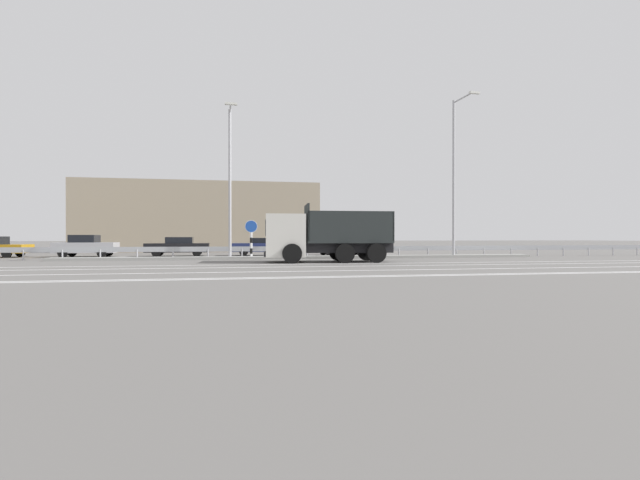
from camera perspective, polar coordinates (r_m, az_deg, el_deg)
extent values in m
plane|color=#605E5B|center=(24.60, -0.46, -2.83)|extent=(320.00, 320.00, 0.00)
cube|color=silver|center=(22.08, 2.14, -3.19)|extent=(56.00, 0.16, 0.01)
cube|color=silver|center=(20.21, 3.28, -3.51)|extent=(56.00, 0.16, 0.01)
cube|color=silver|center=(17.68, 5.22, -4.06)|extent=(56.00, 0.16, 0.01)
cube|color=silver|center=(15.36, 7.61, -4.73)|extent=(56.00, 0.16, 0.01)
cube|color=silver|center=(15.00, 8.04, -4.85)|extent=(56.00, 0.16, 0.01)
cube|color=gray|center=(27.48, -1.46, -2.31)|extent=(30.80, 1.10, 0.18)
cube|color=#9EA0A5|center=(28.33, -1.73, -1.16)|extent=(56.00, 0.04, 0.32)
cylinder|color=#ADADB2|center=(30.91, -34.82, -1.67)|extent=(0.09, 0.09, 0.62)
cylinder|color=#ADADB2|center=(30.08, -31.13, -1.71)|extent=(0.09, 0.09, 0.62)
cylinder|color=#ADADB2|center=(29.38, -27.25, -1.75)|extent=(0.09, 0.09, 0.62)
cylinder|color=#ADADB2|center=(28.82, -23.20, -1.78)|extent=(0.09, 0.09, 0.62)
cylinder|color=#ADADB2|center=(28.40, -19.01, -1.80)|extent=(0.09, 0.09, 0.62)
cylinder|color=#ADADB2|center=(28.15, -14.72, -1.81)|extent=(0.09, 0.09, 0.62)
cylinder|color=#ADADB2|center=(28.05, -10.38, -1.82)|extent=(0.09, 0.09, 0.62)
cylinder|color=#ADADB2|center=(28.12, -6.03, -1.81)|extent=(0.09, 0.09, 0.62)
cylinder|color=#ADADB2|center=(28.34, -1.73, -1.79)|extent=(0.09, 0.09, 0.62)
cylinder|color=#ADADB2|center=(28.72, 2.48, -1.76)|extent=(0.09, 0.09, 0.62)
cylinder|color=#ADADB2|center=(29.26, 6.56, -1.73)|extent=(0.09, 0.09, 0.62)
cylinder|color=#ADADB2|center=(29.93, 10.48, -1.68)|extent=(0.09, 0.09, 0.62)
cylinder|color=#ADADB2|center=(30.74, 14.20, -1.63)|extent=(0.09, 0.09, 0.62)
cylinder|color=#ADADB2|center=(31.67, 17.72, -1.58)|extent=(0.09, 0.09, 0.62)
cylinder|color=#ADADB2|center=(32.72, 21.03, -1.53)|extent=(0.09, 0.09, 0.62)
cylinder|color=#ADADB2|center=(33.86, 24.12, -1.47)|extent=(0.09, 0.09, 0.62)
cylinder|color=#ADADB2|center=(35.10, 27.01, -1.42)|extent=(0.09, 0.09, 0.62)
cylinder|color=#ADADB2|center=(36.42, 29.69, -1.36)|extent=(0.09, 0.09, 0.62)
cylinder|color=#ADADB2|center=(37.82, 32.17, -1.31)|extent=(0.09, 0.09, 0.62)
cylinder|color=#ADADB2|center=(39.28, 34.48, -1.26)|extent=(0.09, 0.09, 0.62)
cylinder|color=#ADADB2|center=(40.80, 36.62, -1.21)|extent=(0.09, 0.09, 0.62)
cube|color=silver|center=(23.59, -4.67, 0.59)|extent=(2.23, 2.54, 2.30)
cube|color=black|center=(23.58, -7.25, 1.57)|extent=(0.15, 2.09, 0.86)
cube|color=black|center=(23.59, -7.33, -1.83)|extent=(0.23, 2.38, 0.24)
cube|color=black|center=(23.98, 3.71, -1.04)|extent=(4.96, 1.61, 0.53)
cube|color=#232828|center=(23.97, 3.71, -0.26)|extent=(4.82, 2.59, 0.12)
cube|color=#232828|center=(22.88, 4.22, 1.87)|extent=(4.69, 0.36, 1.61)
cube|color=#232828|center=(25.08, 3.25, 1.74)|extent=(4.69, 0.36, 1.61)
cube|color=#232828|center=(23.67, -1.77, 2.31)|extent=(0.23, 2.34, 2.01)
cube|color=#232828|center=(24.50, 9.01, 1.77)|extent=(0.23, 2.34, 1.61)
cylinder|color=black|center=(22.42, -3.75, -1.81)|extent=(1.06, 0.38, 1.04)
cylinder|color=black|center=(24.80, -4.04, -1.61)|extent=(1.06, 0.38, 1.04)
cylinder|color=black|center=(22.75, 3.35, -1.78)|extent=(1.06, 0.38, 1.04)
cylinder|color=black|center=(25.09, 2.39, -1.58)|extent=(1.06, 0.38, 1.04)
cylinder|color=black|center=(23.11, 7.53, -1.75)|extent=(1.06, 0.38, 1.04)
cylinder|color=black|center=(25.42, 6.21, -1.56)|extent=(1.06, 0.38, 1.04)
cylinder|color=white|center=(27.18, -9.16, -2.18)|extent=(0.16, 0.16, 0.34)
cylinder|color=black|center=(27.16, -9.16, -1.47)|extent=(0.16, 0.16, 0.34)
cylinder|color=white|center=(27.16, -9.16, -0.75)|extent=(0.16, 0.16, 0.34)
cylinder|color=black|center=(27.15, -9.16, -0.03)|extent=(0.16, 0.16, 0.34)
cylinder|color=white|center=(27.15, -9.16, 0.68)|extent=(0.16, 0.16, 0.34)
cylinder|color=#1E4CB2|center=(27.16, -9.16, 1.81)|extent=(0.73, 0.03, 0.73)
cylinder|color=white|center=(27.16, -9.16, 1.81)|extent=(0.79, 0.02, 0.79)
cylinder|color=#ADADB2|center=(27.47, -11.93, 7.26)|extent=(0.18, 0.18, 9.35)
cylinder|color=#ADADB2|center=(27.45, -11.86, 16.93)|extent=(0.23, 1.93, 0.10)
cube|color=silver|center=(26.50, -11.79, 17.36)|extent=(0.71, 0.25, 0.12)
cylinder|color=#ADADB2|center=(30.75, 17.39, 7.77)|extent=(0.18, 0.18, 10.69)
cylinder|color=#ADADB2|center=(30.93, 18.61, 17.59)|extent=(0.31, 2.30, 0.10)
cube|color=silver|center=(30.00, 19.90, 17.98)|extent=(0.72, 0.26, 0.12)
cylinder|color=black|center=(37.02, -35.09, -1.37)|extent=(0.60, 0.21, 0.60)
cylinder|color=black|center=(35.47, -36.30, -1.44)|extent=(0.60, 0.21, 0.60)
cube|color=#A3A3A8|center=(34.09, -28.69, -0.89)|extent=(3.99, 2.09, 0.72)
cube|color=black|center=(34.11, -28.88, 0.16)|extent=(1.72, 1.75, 0.52)
cylinder|color=black|center=(34.66, -26.35, -1.45)|extent=(0.61, 0.23, 0.60)
cylinder|color=black|center=(32.90, -27.10, -1.55)|extent=(0.61, 0.23, 0.60)
cylinder|color=black|center=(35.31, -30.17, -1.43)|extent=(0.61, 0.23, 0.60)
cylinder|color=black|center=(33.59, -31.10, -1.52)|extent=(0.61, 0.23, 0.60)
cube|color=black|center=(32.71, -18.43, -0.98)|extent=(4.51, 2.02, 0.64)
cube|color=black|center=(32.69, -18.20, -0.02)|extent=(1.94, 1.67, 0.45)
cylinder|color=black|center=(32.04, -21.01, -1.58)|extent=(0.61, 0.23, 0.60)
cylinder|color=black|center=(33.72, -20.61, -1.49)|extent=(0.61, 0.23, 0.60)
cylinder|color=black|center=(31.78, -16.11, -1.59)|extent=(0.61, 0.23, 0.60)
cylinder|color=black|center=(33.47, -15.96, -1.50)|extent=(0.61, 0.23, 0.60)
cube|color=navy|center=(32.54, -7.71, -0.97)|extent=(4.47, 1.91, 0.64)
cube|color=black|center=(32.54, -7.47, -0.07)|extent=(1.90, 1.62, 0.39)
cylinder|color=black|center=(31.73, -10.17, -1.59)|extent=(0.61, 0.22, 0.60)
cylinder|color=black|center=(33.41, -10.06, -1.49)|extent=(0.61, 0.22, 0.60)
cylinder|color=black|center=(31.75, -5.22, -1.58)|extent=(0.61, 0.22, 0.60)
cylinder|color=black|center=(33.43, -5.37, -1.49)|extent=(0.61, 0.22, 0.60)
cube|color=black|center=(32.91, 3.07, -0.90)|extent=(4.40, 2.24, 0.71)
cube|color=black|center=(32.86, 2.86, 0.22)|extent=(1.92, 1.81, 0.57)
cylinder|color=black|center=(34.19, 4.71, -1.45)|extent=(0.61, 0.25, 0.60)
cylinder|color=black|center=(32.50, 5.77, -1.54)|extent=(0.61, 0.25, 0.60)
cylinder|color=black|center=(33.40, 0.44, -1.49)|extent=(0.61, 0.25, 0.60)
cylinder|color=black|center=(31.67, 1.29, -1.59)|extent=(0.61, 0.25, 0.60)
cube|color=tan|center=(46.86, -15.09, 2.75)|extent=(22.72, 11.51, 6.70)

